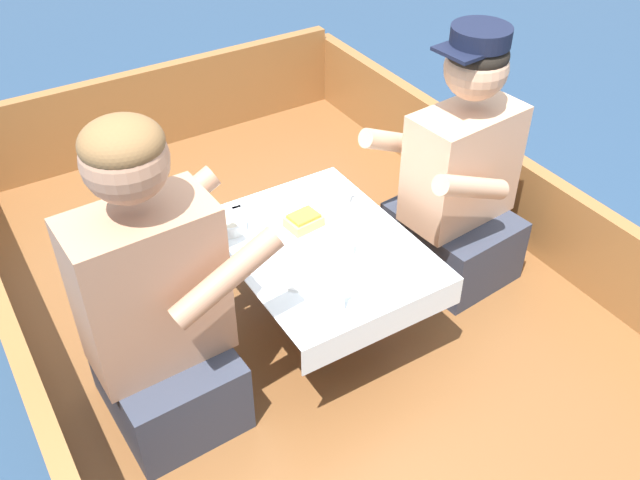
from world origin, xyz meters
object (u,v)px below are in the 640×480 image
object	(u,v)px
sandwich	(304,221)
coffee_cup_starboard	(332,300)
person_port	(156,308)
coffee_cup_port	(341,196)
person_starboard	(459,182)
coffee_cup_center	(343,247)

from	to	relation	value
sandwich	coffee_cup_starboard	size ratio (longest dim) A/B	1.17
person_port	sandwich	distance (m)	0.62
coffee_cup_port	coffee_cup_starboard	size ratio (longest dim) A/B	0.92
person_starboard	person_port	bearing A→B (deg)	-1.86
coffee_cup_starboard	coffee_cup_port	bearing A→B (deg)	54.31
person_port	sandwich	world-z (taller)	person_port
person_port	coffee_cup_port	size ratio (longest dim) A/B	10.45
coffee_cup_port	coffee_cup_starboard	distance (m)	0.55
coffee_cup_port	coffee_cup_center	size ratio (longest dim) A/B	0.93
coffee_cup_starboard	coffee_cup_center	xyz separation A→B (m)	(0.16, 0.19, -0.00)
coffee_cup_port	coffee_cup_starboard	bearing A→B (deg)	-125.69
sandwich	coffee_cup_starboard	distance (m)	0.40
coffee_cup_port	sandwich	bearing A→B (deg)	-161.67
coffee_cup_port	person_starboard	bearing A→B (deg)	-22.25
sandwich	person_port	bearing A→B (deg)	-163.37
coffee_cup_port	coffee_cup_starboard	xyz separation A→B (m)	(-0.32, -0.45, 0.01)
sandwich	coffee_cup_center	size ratio (longest dim) A/B	1.17
sandwich	coffee_cup_starboard	xyz separation A→B (m)	(-0.13, -0.38, 0.00)
person_starboard	sandwich	xyz separation A→B (m)	(-0.59, 0.10, -0.01)
coffee_cup_port	coffee_cup_center	world-z (taller)	coffee_cup_center
person_starboard	coffee_cup_center	bearing A→B (deg)	3.35
coffee_cup_center	sandwich	bearing A→B (deg)	100.21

